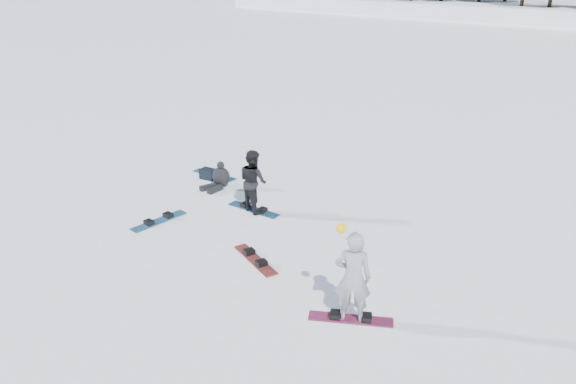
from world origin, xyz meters
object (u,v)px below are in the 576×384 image
object	(u,v)px
snowboard_loose_b	(255,260)
snowboarder_woman	(353,277)
seated_rider	(220,177)
snowboarder_man	(253,181)
snowboard_loose_c	(214,175)
gear_bag	(208,174)
snowboard_loose_a	(159,221)

from	to	relation	value
snowboard_loose_b	snowboarder_woman	bearing A→B (deg)	9.79
snowboarder_woman	seated_rider	world-z (taller)	snowboarder_woman
seated_rider	snowboarder_man	bearing A→B (deg)	-9.33
snowboard_loose_c	snowboard_loose_b	bearing A→B (deg)	-38.08
snowboarder_man	snowboard_loose_b	bearing A→B (deg)	145.83
snowboarder_woman	snowboard_loose_c	world-z (taller)	snowboarder_woman
snowboarder_woman	gear_bag	xyz separation A→B (m)	(-6.86, 3.44, -0.73)
snowboarder_woman	seated_rider	distance (m)	6.97
snowboarder_woman	snowboard_loose_b	size ratio (longest dim) A/B	1.26
snowboard_loose_a	snowboarder_man	bearing A→B (deg)	-31.41
snowboarder_man	seated_rider	xyz separation A→B (m)	(-1.76, 0.64, -0.52)
gear_bag	snowboard_loose_b	bearing A→B (deg)	-34.42
snowboarder_woman	seated_rider	xyz separation A→B (m)	(-6.16, 3.20, -0.60)
gear_bag	seated_rider	bearing A→B (deg)	-19.47
snowboarder_woman	snowboard_loose_a	world-z (taller)	snowboarder_woman
gear_bag	snowboard_loose_b	size ratio (longest dim) A/B	0.30
snowboard_loose_a	snowboard_loose_b	bearing A→B (deg)	-85.42
snowboard_loose_a	snowboard_loose_c	bearing A→B (deg)	24.93
snowboard_loose_a	snowboarder_woman	bearing A→B (deg)	-90.94
snowboarder_woman	snowboarder_man	xyz separation A→B (m)	(-4.39, 2.55, -0.08)
seated_rider	snowboard_loose_a	world-z (taller)	seated_rider
seated_rider	snowboard_loose_c	distance (m)	0.97
gear_bag	snowboard_loose_c	xyz separation A→B (m)	(-0.05, 0.30, -0.14)
snowboard_loose_b	snowboard_loose_c	distance (m)	5.24
gear_bag	snowboard_loose_a	size ratio (longest dim) A/B	0.30
snowboarder_woman	gear_bag	world-z (taller)	snowboarder_woman
snowboarder_man	snowboard_loose_b	xyz separation A→B (m)	(1.68, -1.95, -0.79)
snowboarder_woman	snowboarder_man	bearing A→B (deg)	-57.81
snowboarder_man	snowboard_loose_b	world-z (taller)	snowboarder_man
snowboarder_woman	snowboard_loose_b	world-z (taller)	snowboarder_woman
gear_bag	snowboard_loose_c	distance (m)	0.33
snowboarder_woman	snowboard_loose_a	xyz separation A→B (m)	(-5.82, 0.65, -0.87)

